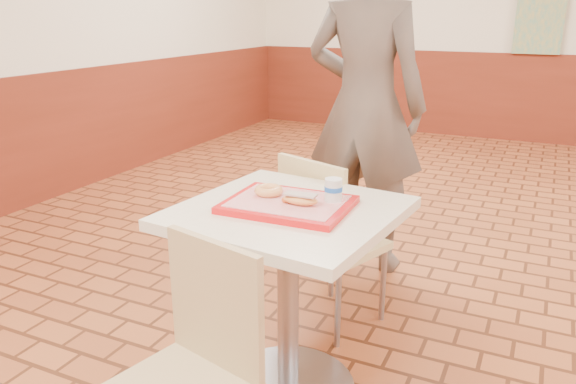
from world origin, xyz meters
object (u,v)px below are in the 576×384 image
at_px(chair_main_back, 326,235).
at_px(long_john_donut, 300,199).
at_px(ring_donut, 269,190).
at_px(paper_cup, 333,189).
at_px(serving_tray, 288,204).
at_px(customer, 365,106).
at_px(chair_main_front, 192,363).
at_px(main_table, 288,272).

height_order(chair_main_back, long_john_donut, long_john_donut).
relative_size(ring_donut, paper_cup, 1.31).
bearing_deg(paper_cup, serving_tray, -153.55).
bearing_deg(customer, long_john_donut, 99.56).
bearing_deg(ring_donut, chair_main_front, -86.38).
relative_size(customer, long_john_donut, 13.83).
distance_m(main_table, serving_tray, 0.27).
distance_m(chair_main_back, customer, 0.92).
distance_m(main_table, ring_donut, 0.32).
distance_m(customer, paper_cup, 1.27).
relative_size(chair_main_back, serving_tray, 1.94).
bearing_deg(paper_cup, long_john_donut, -134.52).
xyz_separation_m(main_table, ring_donut, (-0.10, 0.03, 0.30)).
relative_size(chair_main_back, customer, 0.44).
height_order(serving_tray, ring_donut, ring_donut).
bearing_deg(ring_donut, paper_cup, 9.43).
height_order(ring_donut, long_john_donut, long_john_donut).
xyz_separation_m(chair_main_back, long_john_donut, (0.11, -0.55, 0.36)).
bearing_deg(chair_main_front, paper_cup, 85.97).
bearing_deg(chair_main_front, long_john_donut, 92.09).
height_order(long_john_donut, paper_cup, paper_cup).
bearing_deg(serving_tray, main_table, 0.00).
bearing_deg(serving_tray, customer, 95.83).
distance_m(chair_main_back, ring_donut, 0.61).
distance_m(serving_tray, ring_donut, 0.11).
xyz_separation_m(serving_tray, paper_cup, (0.15, 0.07, 0.06)).
bearing_deg(ring_donut, serving_tray, -18.94).
bearing_deg(paper_cup, customer, 102.78).
relative_size(customer, paper_cup, 23.46).
xyz_separation_m(ring_donut, paper_cup, (0.24, 0.04, 0.02)).
xyz_separation_m(chair_main_front, ring_donut, (-0.04, 0.58, 0.37)).
distance_m(customer, long_john_donut, 1.34).
bearing_deg(main_table, chair_main_back, 95.89).
relative_size(serving_tray, paper_cup, 5.39).
relative_size(chair_main_back, long_john_donut, 6.15).
bearing_deg(ring_donut, long_john_donut, -19.38).
relative_size(main_table, paper_cup, 9.67).
bearing_deg(long_john_donut, ring_donut, 160.62).
bearing_deg(customer, ring_donut, 93.20).
bearing_deg(long_john_donut, serving_tray, 159.88).
bearing_deg(chair_main_back, paper_cup, 134.35).
relative_size(chair_main_back, ring_donut, 7.99).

